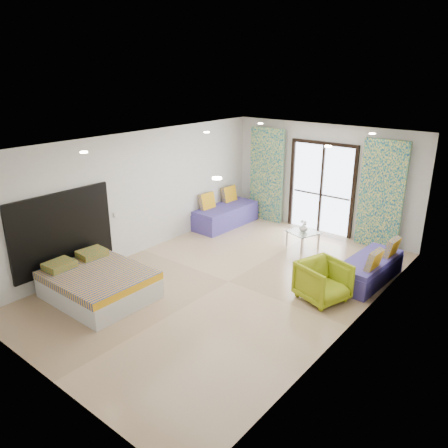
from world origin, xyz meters
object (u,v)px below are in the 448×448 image
Objects in this scene: coffee_table at (303,233)px; bed at (98,283)px; daybed_right at (370,269)px; armchair at (323,279)px; daybed_left at (225,215)px.

bed is at bearing -111.38° from coffee_table.
armchair is (-0.38, -1.24, 0.13)m from daybed_right.
daybed_right is 2.21× the size of armchair.
armchair is (3.85, -2.00, 0.11)m from daybed_left.
armchair is at bearing -103.82° from daybed_right.
daybed_left is 4.30m from daybed_right.
bed is 0.95× the size of daybed_left.
daybed_left is at bearing 173.05° from daybed_right.
daybed_right is 1.30m from armchair.
bed is at bearing 145.29° from armchair.
coffee_table is (1.72, 4.40, 0.08)m from bed.
armchair reaches higher than bed.
daybed_right is 1.99m from coffee_table.
bed is 4.05m from armchair.
daybed_left reaches higher than daybed_right.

